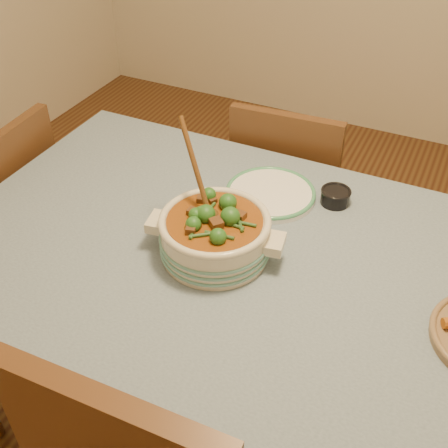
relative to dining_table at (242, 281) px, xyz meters
name	(u,v)px	position (x,y,z in m)	size (l,w,h in m)	color
floor	(238,415)	(0.00, 0.00, -0.66)	(4.50, 4.50, 0.00)	#472414
dining_table	(242,281)	(0.00, 0.00, 0.00)	(1.68, 1.08, 0.76)	brown
stew_casserole	(215,232)	(-0.07, -0.02, 0.17)	(0.38, 0.33, 0.35)	beige
white_plate	(270,193)	(-0.03, 0.29, 0.10)	(0.36, 0.36, 0.02)	white
condiment_bowl	(336,196)	(0.15, 0.34, 0.12)	(0.11, 0.11, 0.05)	black
chair_far	(288,189)	(-0.11, 0.71, -0.17)	(0.43, 0.43, 0.87)	#5B321B
chair_left	(7,214)	(-1.01, 0.11, -0.17)	(0.43, 0.43, 0.87)	#5B321B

